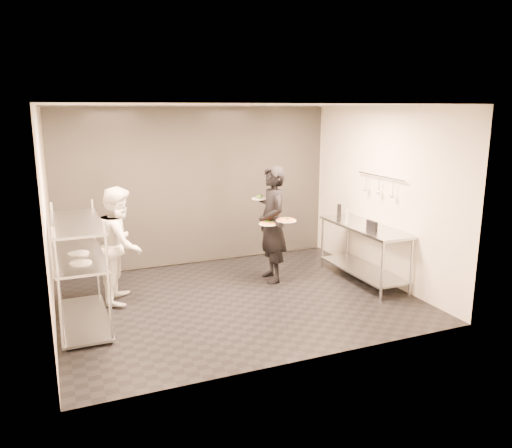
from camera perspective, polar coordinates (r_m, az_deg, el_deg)
name	(u,v)px	position (r m, az deg, el deg)	size (l,w,h in m)	color
room_shell	(211,193)	(8.16, -5.13, 3.51)	(5.00, 4.00, 2.80)	black
pass_rack	(80,267)	(6.80, -19.49, -4.65)	(0.60, 1.60, 1.50)	silver
prep_counter	(364,243)	(8.23, 12.19, -2.17)	(0.60, 1.80, 0.92)	silver
utensil_rail	(379,186)	(8.19, 13.93, 4.25)	(0.07, 1.20, 0.31)	silver
waiter	(272,224)	(7.99, 1.87, -0.04)	(0.68, 0.45, 1.87)	black
chef	(120,244)	(7.45, -15.23, -2.27)	(0.82, 0.64, 1.68)	white
pizza_plate_near	(268,223)	(7.78, 1.39, 0.08)	(0.29, 0.29, 0.05)	white
pizza_plate_far	(286,220)	(7.79, 3.45, 0.45)	(0.32, 0.32, 0.05)	white
salad_plate	(259,197)	(8.09, 0.40, 3.07)	(0.25, 0.25, 0.07)	white
pos_monitor	(372,226)	(7.79, 13.10, -0.23)	(0.05, 0.23, 0.17)	black
bottle_green	(347,217)	(8.19, 10.38, 0.79)	(0.06, 0.06, 0.23)	#99A597
bottle_clear	(340,210)	(8.77, 9.59, 1.55)	(0.06, 0.06, 0.21)	#99A597
bottle_dark	(339,211)	(8.61, 9.48, 1.45)	(0.07, 0.07, 0.24)	black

